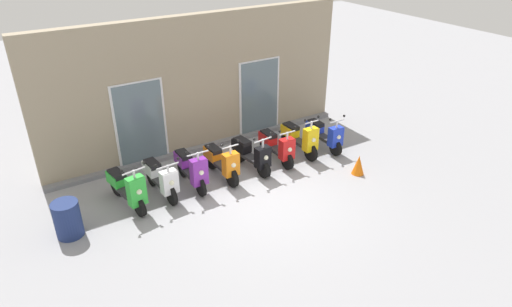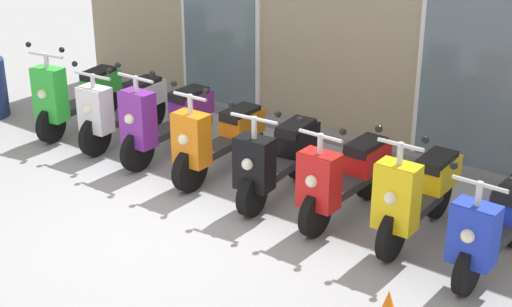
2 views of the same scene
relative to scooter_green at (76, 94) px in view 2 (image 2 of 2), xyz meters
name	(u,v)px [view 2 (image 2 of 2)]	position (x,y,z in m)	size (l,w,h in m)	color
ground_plane	(165,229)	(2.82, -1.34, -0.48)	(40.00, 40.00, 0.00)	#939399
scooter_green	(76,94)	(0.00, 0.00, 0.00)	(0.65, 1.59, 1.26)	black
scooter_white	(122,107)	(0.81, 0.04, -0.01)	(0.62, 1.55, 1.14)	black
scooter_purple	(165,118)	(1.59, 0.00, 0.03)	(0.61, 1.54, 1.25)	black
scooter_orange	(219,138)	(2.41, -0.01, -0.03)	(0.51, 1.55, 1.21)	black
scooter_black	(277,158)	(3.27, -0.05, -0.03)	(0.60, 1.51, 1.18)	black
scooter_red	(344,175)	(4.08, -0.03, -0.02)	(0.55, 1.53, 1.17)	black
scooter_yellow	(417,192)	(4.87, -0.01, 0.01)	(0.51, 1.55, 1.27)	black
scooter_blue	(495,224)	(5.67, -0.09, -0.04)	(0.55, 1.52, 1.15)	black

